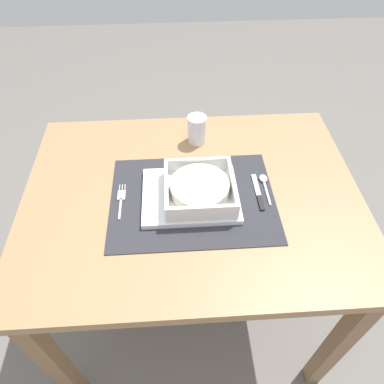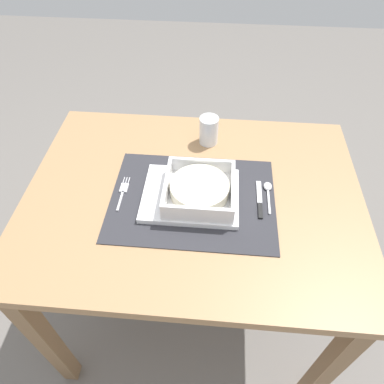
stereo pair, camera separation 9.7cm
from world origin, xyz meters
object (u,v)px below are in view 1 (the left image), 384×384
object	(u,v)px
dining_table	(192,216)
drinking_glass	(197,130)
porridge_bowl	(200,189)
spoon	(264,182)
fork	(121,198)
butter_knife	(258,194)

from	to	relation	value
dining_table	drinking_glass	distance (m)	0.28
porridge_bowl	spoon	bearing A→B (deg)	14.30
dining_table	drinking_glass	world-z (taller)	drinking_glass
fork	spoon	xyz separation A→B (m)	(0.42, 0.04, 0.00)
fork	butter_knife	world-z (taller)	butter_knife
dining_table	drinking_glass	size ratio (longest dim) A/B	10.41
porridge_bowl	spoon	xyz separation A→B (m)	(0.19, 0.05, -0.03)
porridge_bowl	fork	world-z (taller)	porridge_bowl
spoon	fork	bearing A→B (deg)	-173.64
butter_knife	porridge_bowl	bearing A→B (deg)	-177.75
porridge_bowl	drinking_glass	bearing A→B (deg)	87.48
fork	dining_table	bearing A→B (deg)	6.06
spoon	drinking_glass	distance (m)	0.28
spoon	drinking_glass	xyz separation A→B (m)	(-0.18, 0.21, 0.03)
fork	drinking_glass	size ratio (longest dim) A/B	1.38
dining_table	porridge_bowl	distance (m)	0.15
fork	butter_knife	size ratio (longest dim) A/B	0.93
drinking_glass	porridge_bowl	bearing A→B (deg)	-92.52
butter_knife	dining_table	bearing A→B (deg)	174.97
porridge_bowl	drinking_glass	world-z (taller)	drinking_glass
porridge_bowl	butter_knife	xyz separation A→B (m)	(0.17, 0.00, -0.04)
dining_table	spoon	bearing A→B (deg)	6.94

